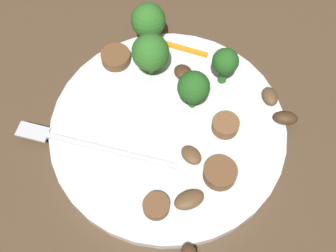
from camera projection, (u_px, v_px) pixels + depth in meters
name	position (u px, v px, depth m)	size (l,w,h in m)	color
ground_plane	(168.00, 132.00, 0.48)	(1.40, 1.40, 0.00)	#4C3826
plate	(168.00, 129.00, 0.47)	(0.26, 0.26, 0.01)	white
fork	(83.00, 144.00, 0.45)	(0.17, 0.08, 0.00)	silver
broccoli_floret_0	(194.00, 88.00, 0.45)	(0.04, 0.04, 0.05)	#296420
broccoli_floret_1	(148.00, 20.00, 0.50)	(0.04, 0.04, 0.05)	#347525
broccoli_floret_2	(150.00, 53.00, 0.47)	(0.04, 0.04, 0.06)	#347525
broccoli_floret_3	(225.00, 62.00, 0.46)	(0.03, 0.03, 0.05)	#296420
sausage_slice_0	(156.00, 206.00, 0.42)	(0.03, 0.03, 0.01)	brown
sausage_slice_1	(225.00, 125.00, 0.46)	(0.03, 0.03, 0.01)	brown
sausage_slice_2	(220.00, 173.00, 0.43)	(0.03, 0.03, 0.02)	brown
sausage_slice_3	(116.00, 57.00, 0.50)	(0.03, 0.03, 0.01)	brown
mushroom_0	(183.00, 72.00, 0.49)	(0.02, 0.02, 0.01)	#422B19
mushroom_1	(285.00, 118.00, 0.46)	(0.03, 0.02, 0.01)	#422B19
mushroom_3	(191.00, 155.00, 0.45)	(0.03, 0.02, 0.01)	brown
mushroom_4	(270.00, 96.00, 0.48)	(0.02, 0.02, 0.01)	brown
mushroom_5	(189.00, 200.00, 0.42)	(0.03, 0.02, 0.01)	brown
pepper_strip_0	(185.00, 49.00, 0.51)	(0.06, 0.01, 0.00)	orange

